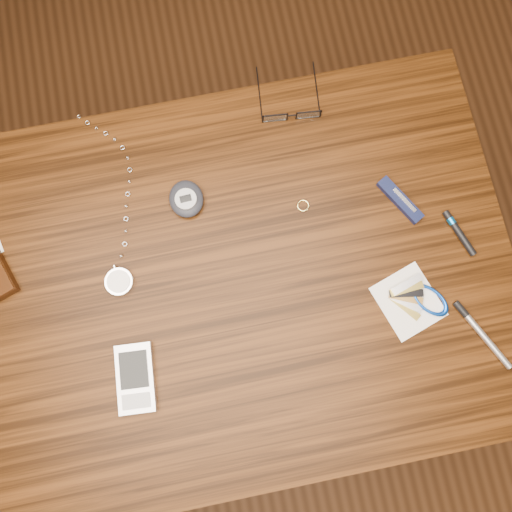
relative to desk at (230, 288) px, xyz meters
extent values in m
plane|color=#472814|center=(0.00, 0.00, -0.65)|extent=(3.80, 3.80, 0.00)
cube|color=#371B08|center=(0.00, 0.00, 0.08)|extent=(1.00, 0.70, 0.03)
cylinder|color=#4C2814|center=(-0.45, -0.30, -0.29)|extent=(0.05, 0.05, 0.71)
cylinder|color=#4C2814|center=(0.45, -0.30, -0.29)|extent=(0.05, 0.05, 0.71)
cylinder|color=#4C2814|center=(-0.45, 0.30, -0.29)|extent=(0.05, 0.05, 0.71)
cylinder|color=#4C2814|center=(0.45, 0.30, -0.29)|extent=(0.05, 0.05, 0.71)
cube|color=black|center=(0.14, 0.27, 0.11)|extent=(0.05, 0.01, 0.02)
cube|color=silver|center=(0.14, 0.27, 0.11)|extent=(0.04, 0.01, 0.02)
cylinder|color=black|center=(0.13, 0.33, 0.10)|extent=(0.01, 0.11, 0.00)
cube|color=black|center=(0.20, 0.27, 0.11)|extent=(0.05, 0.01, 0.02)
cube|color=silver|center=(0.20, 0.27, 0.11)|extent=(0.04, 0.01, 0.02)
cylinder|color=black|center=(0.23, 0.32, 0.10)|extent=(0.01, 0.11, 0.00)
cube|color=black|center=(0.17, 0.27, 0.12)|extent=(0.01, 0.00, 0.00)
torus|color=#D7BF66|center=(0.16, 0.11, 0.10)|extent=(0.03, 0.03, 0.00)
cylinder|color=silver|center=(-0.18, 0.03, 0.11)|extent=(0.05, 0.05, 0.01)
cylinder|color=white|center=(-0.18, 0.03, 0.11)|extent=(0.04, 0.04, 0.00)
cylinder|color=silver|center=(-0.18, 0.06, 0.11)|extent=(0.01, 0.01, 0.01)
torus|color=silver|center=(-0.17, 0.08, 0.11)|extent=(0.01, 0.01, 0.01)
torus|color=silver|center=(-0.16, 0.10, 0.11)|extent=(0.01, 0.01, 0.00)
torus|color=silver|center=(-0.16, 0.12, 0.11)|extent=(0.01, 0.01, 0.01)
torus|color=silver|center=(-0.15, 0.14, 0.11)|extent=(0.01, 0.01, 0.00)
torus|color=silver|center=(-0.15, 0.17, 0.11)|extent=(0.01, 0.01, 0.01)
torus|color=silver|center=(-0.14, 0.19, 0.11)|extent=(0.01, 0.01, 0.00)
torus|color=silver|center=(-0.14, 0.21, 0.11)|extent=(0.01, 0.00, 0.01)
torus|color=silver|center=(-0.13, 0.23, 0.11)|extent=(0.01, 0.01, 0.00)
torus|color=silver|center=(-0.13, 0.25, 0.11)|extent=(0.01, 0.00, 0.01)
torus|color=silver|center=(-0.14, 0.28, 0.11)|extent=(0.01, 0.01, 0.00)
torus|color=silver|center=(-0.15, 0.29, 0.11)|extent=(0.01, 0.01, 0.01)
torus|color=silver|center=(-0.16, 0.31, 0.11)|extent=(0.01, 0.01, 0.00)
torus|color=silver|center=(-0.18, 0.32, 0.11)|extent=(0.01, 0.01, 0.01)
torus|color=silver|center=(-0.19, 0.34, 0.11)|extent=(0.01, 0.01, 0.00)
torus|color=silver|center=(-0.21, 0.35, 0.11)|extent=(0.01, 0.01, 0.01)
cube|color=#BABABF|center=(-0.18, -0.13, 0.11)|extent=(0.07, 0.12, 0.02)
cube|color=black|center=(-0.18, -0.12, 0.12)|extent=(0.05, 0.06, 0.00)
cube|color=#A2A4A9|center=(-0.18, -0.17, 0.12)|extent=(0.05, 0.03, 0.00)
ellipsoid|color=black|center=(-0.04, 0.16, 0.11)|extent=(0.06, 0.07, 0.02)
cylinder|color=#A1A4A9|center=(-0.04, 0.15, 0.13)|extent=(0.04, 0.04, 0.00)
cube|color=black|center=(-0.04, 0.15, 0.13)|extent=(0.02, 0.01, 0.00)
cube|color=white|center=(0.30, -0.10, 0.10)|extent=(0.12, 0.13, 0.00)
torus|color=#0D42B7|center=(0.33, -0.10, 0.11)|extent=(0.08, 0.08, 0.01)
cube|color=olive|center=(0.29, -0.10, 0.10)|extent=(0.05, 0.05, 0.00)
cube|color=silver|center=(0.29, -0.10, 0.11)|extent=(0.05, 0.05, 0.00)
cube|color=olive|center=(0.29, -0.09, 0.11)|extent=(0.06, 0.04, 0.00)
cube|color=black|center=(0.30, -0.08, 0.11)|extent=(0.06, 0.02, 0.00)
cube|color=olive|center=(0.30, -0.08, 0.11)|extent=(0.06, 0.02, 0.00)
cube|color=silver|center=(0.30, -0.07, 0.11)|extent=(0.06, 0.03, 0.00)
cube|color=#0E1833|center=(0.33, 0.08, 0.11)|extent=(0.07, 0.10, 0.01)
cube|color=silver|center=(0.33, 0.08, 0.11)|extent=(0.03, 0.05, 0.00)
cylinder|color=silver|center=(0.41, -0.18, 0.11)|extent=(0.07, 0.13, 0.01)
cylinder|color=black|center=(0.38, -0.13, 0.11)|extent=(0.02, 0.03, 0.01)
cylinder|color=black|center=(0.41, 0.00, 0.11)|extent=(0.04, 0.09, 0.01)
cylinder|color=#1068B8|center=(0.41, 0.03, 0.11)|extent=(0.02, 0.02, 0.01)
camera|label=1|loc=(0.03, -0.12, 0.96)|focal=35.00mm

